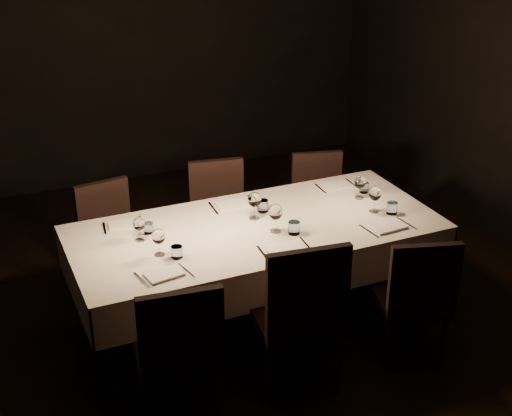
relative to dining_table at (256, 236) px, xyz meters
name	(u,v)px	position (x,y,z in m)	size (l,w,h in m)	color
room	(256,123)	(0.00, 0.00, 0.81)	(5.01, 6.01, 3.01)	black
dining_table	(256,236)	(0.00, 0.00, 0.00)	(2.52, 1.12, 0.76)	black
chair_near_left	(179,349)	(-0.83, -0.81, -0.15)	(0.52, 0.52, 0.97)	black
place_setting_near_left	(164,251)	(-0.71, -0.22, 0.15)	(0.34, 0.40, 0.18)	silver
chair_near_center	(300,310)	(-0.06, -0.78, -0.12)	(0.56, 0.56, 1.05)	black
place_setting_near_center	(283,227)	(0.10, -0.22, 0.15)	(0.36, 0.42, 0.20)	silver
chair_near_right	(416,294)	(0.75, -0.84, -0.18)	(0.55, 0.55, 0.92)	black
place_setting_near_right	(383,207)	(0.87, -0.22, 0.15)	(0.36, 0.42, 0.20)	silver
chair_far_left	(110,233)	(-0.83, 0.85, -0.20)	(0.48, 0.48, 0.87)	black
place_setting_far_left	(136,225)	(-0.77, 0.22, 0.14)	(0.31, 0.39, 0.17)	silver
chair_far_center	(219,212)	(0.04, 0.81, -0.18)	(0.51, 0.51, 0.91)	black
place_setting_far_center	(250,203)	(0.05, 0.22, 0.15)	(0.36, 0.42, 0.20)	silver
chair_far_right	(319,200)	(0.89, 0.74, -0.20)	(0.51, 0.51, 0.87)	black
place_setting_far_right	(354,185)	(0.90, 0.22, 0.14)	(0.32, 0.40, 0.18)	silver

